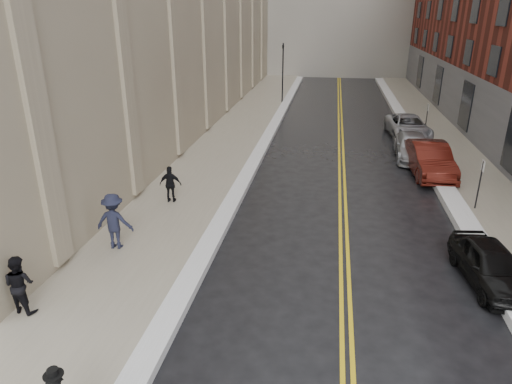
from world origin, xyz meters
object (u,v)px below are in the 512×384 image
(car_silver_near, at_px, (413,147))
(pedestrian_b, at_px, (114,221))
(car_silver_far, at_px, (408,127))
(car_black, at_px, (491,265))
(car_maroon, at_px, (429,159))
(pedestrian_c, at_px, (171,184))
(pedestrian_a, at_px, (20,284))

(car_silver_near, bearing_deg, pedestrian_b, -130.11)
(car_silver_far, xyz_separation_m, pedestrian_b, (-12.10, -17.52, 0.43))
(car_black, distance_m, car_maroon, 10.09)
(pedestrian_c, bearing_deg, car_silver_near, -147.79)
(pedestrian_a, xyz_separation_m, pedestrian_c, (1.43, 7.99, -0.04))
(car_black, xyz_separation_m, car_maroon, (0.00, 10.09, 0.18))
(car_maroon, xyz_separation_m, pedestrian_c, (-11.57, -5.85, 0.13))
(pedestrian_b, bearing_deg, car_silver_far, -126.43)
(car_silver_near, distance_m, car_silver_far, 4.75)
(car_maroon, relative_size, pedestrian_a, 2.95)
(car_maroon, height_order, pedestrian_b, pedestrian_b)
(pedestrian_a, relative_size, pedestrian_c, 1.05)
(pedestrian_c, bearing_deg, pedestrian_a, 74.52)
(car_silver_near, relative_size, pedestrian_c, 2.91)
(pedestrian_b, xyz_separation_m, pedestrian_c, (0.52, 4.19, -0.19))
(pedestrian_b, height_order, pedestrian_c, pedestrian_b)
(car_maroon, bearing_deg, pedestrian_a, -136.59)
(car_maroon, xyz_separation_m, pedestrian_a, (-13.00, -13.83, 0.17))
(car_black, height_order, pedestrian_a, pedestrian_a)
(car_silver_near, xyz_separation_m, pedestrian_c, (-11.18, -8.59, 0.27))
(car_black, distance_m, car_silver_far, 17.57)
(pedestrian_b, bearing_deg, car_silver_near, -134.27)
(car_black, distance_m, pedestrian_b, 12.11)
(pedestrian_a, bearing_deg, car_maroon, -123.25)
(car_silver_far, height_order, pedestrian_c, pedestrian_c)
(car_maroon, height_order, car_silver_near, car_maroon)
(car_silver_far, bearing_deg, pedestrian_c, -135.80)
(car_silver_near, relative_size, pedestrian_b, 2.34)
(car_black, bearing_deg, car_silver_near, 84.43)
(pedestrian_c, bearing_deg, pedestrian_b, 77.53)
(car_black, height_order, car_silver_near, car_silver_near)
(car_maroon, distance_m, pedestrian_a, 18.98)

